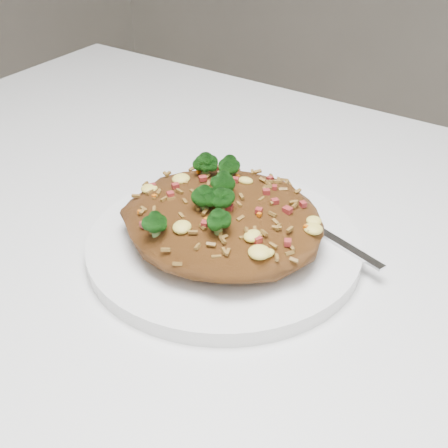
{
  "coord_description": "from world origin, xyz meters",
  "views": [
    {
      "loc": [
        0.17,
        -0.35,
        1.08
      ],
      "look_at": [
        -0.09,
        0.03,
        0.78
      ],
      "focal_mm": 50.0,
      "sensor_mm": 36.0,
      "label": 1
    }
  ],
  "objects_px": {
    "plate": "(224,245)",
    "fork": "(319,230)",
    "dining_table": "(287,382)",
    "fried_rice": "(223,212)"
  },
  "relations": [
    {
      "from": "plate",
      "to": "fork",
      "type": "xyz_separation_m",
      "value": [
        0.06,
        0.06,
        0.01
      ]
    },
    {
      "from": "dining_table",
      "to": "fork",
      "type": "xyz_separation_m",
      "value": [
        -0.02,
        0.08,
        0.11
      ]
    },
    {
      "from": "dining_table",
      "to": "plate",
      "type": "height_order",
      "value": "plate"
    },
    {
      "from": "dining_table",
      "to": "fried_rice",
      "type": "xyz_separation_m",
      "value": [
        -0.09,
        0.03,
        0.13
      ]
    },
    {
      "from": "plate",
      "to": "dining_table",
      "type": "bearing_deg",
      "value": -17.81
    },
    {
      "from": "plate",
      "to": "fried_rice",
      "type": "distance_m",
      "value": 0.03
    },
    {
      "from": "plate",
      "to": "fork",
      "type": "distance_m",
      "value": 0.09
    },
    {
      "from": "fork",
      "to": "plate",
      "type": "bearing_deg",
      "value": -121.46
    },
    {
      "from": "fried_rice",
      "to": "plate",
      "type": "bearing_deg",
      "value": 36.49
    },
    {
      "from": "dining_table",
      "to": "plate",
      "type": "bearing_deg",
      "value": 162.19
    }
  ]
}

